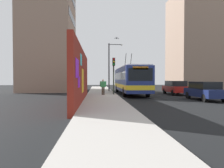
{
  "coord_description": "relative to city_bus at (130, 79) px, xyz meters",
  "views": [
    {
      "loc": [
        -20.38,
        2.15,
        1.83
      ],
      "look_at": [
        -0.39,
        0.65,
        1.31
      ],
      "focal_mm": 32.78,
      "sensor_mm": 36.0,
      "label": 1
    }
  ],
  "objects": [
    {
      "name": "street_lamp",
      "position": [
        4.5,
        2.02,
        2.19
      ],
      "size": [
        0.44,
        1.99,
        6.58
      ],
      "color": "#4C4C51",
      "rests_on": "sidewalk_slab"
    },
    {
      "name": "building_far_left",
      "position": [
        7.39,
        11.0,
        8.38
      ],
      "size": [
        9.63,
        6.86,
        20.3
      ],
      "color": "gray",
      "rests_on": "ground_plane"
    },
    {
      "name": "city_bus",
      "position": [
        0.0,
        0.0,
        0.0
      ],
      "size": [
        11.45,
        2.66,
        4.95
      ],
      "color": "navy",
      "rests_on": "ground_plane"
    },
    {
      "name": "pedestrian_midblock",
      "position": [
        -2.77,
        3.29,
        -0.67
      ],
      "size": [
        0.22,
        0.66,
        1.62
      ],
      "color": "#3F3326",
      "rests_on": "sidewalk_slab"
    },
    {
      "name": "ground_plane",
      "position": [
        -3.51,
        1.8,
        -1.77
      ],
      "size": [
        80.0,
        80.0,
        0.0
      ],
      "primitive_type": "plane",
      "color": "black"
    },
    {
      "name": "sidewalk_slab",
      "position": [
        -3.51,
        3.4,
        -1.69
      ],
      "size": [
        48.0,
        3.2,
        0.15
      ],
      "primitive_type": "cube",
      "color": "#ADA8A0",
      "rests_on": "ground_plane"
    },
    {
      "name": "traffic_light",
      "position": [
        -2.21,
        2.15,
        1.03
      ],
      "size": [
        0.49,
        0.28,
        3.92
      ],
      "color": "#2D382D",
      "rests_on": "sidewalk_slab"
    },
    {
      "name": "flying_pigeons",
      "position": [
        -6.05,
        -0.06,
        6.11
      ],
      "size": [
        9.59,
        3.19,
        2.5
      ],
      "color": "slate"
    },
    {
      "name": "graffiti_wall",
      "position": [
        -7.76,
        5.15,
        0.26
      ],
      "size": [
        13.54,
        0.32,
        4.06
      ],
      "color": "maroon",
      "rests_on": "ground_plane"
    },
    {
      "name": "building_far_right",
      "position": [
        13.26,
        -15.2,
        6.96
      ],
      "size": [
        9.15,
        9.85,
        17.46
      ],
      "color": "gray",
      "rests_on": "ground_plane"
    },
    {
      "name": "parked_car_red",
      "position": [
        -0.83,
        -5.2,
        -0.94
      ],
      "size": [
        4.24,
        1.94,
        1.58
      ],
      "color": "#B21E19",
      "rests_on": "ground_plane"
    },
    {
      "name": "parked_car_navy",
      "position": [
        -7.21,
        -5.2,
        -0.94
      ],
      "size": [
        4.34,
        1.82,
        1.58
      ],
      "color": "navy",
      "rests_on": "ground_plane"
    }
  ]
}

